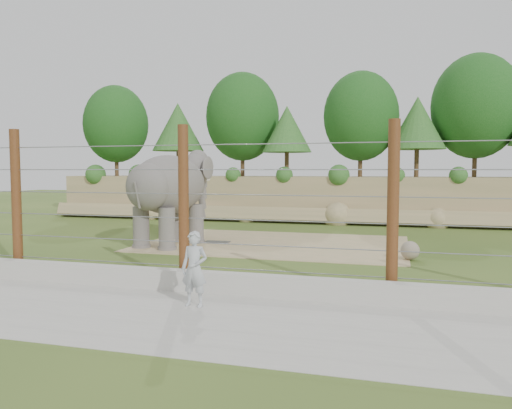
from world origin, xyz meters
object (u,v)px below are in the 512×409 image
(stone_ball, at_px, (410,250))
(barrier_fence, at_px, (184,206))
(zookeeper, at_px, (194,269))
(elephant, at_px, (169,198))

(stone_ball, distance_m, barrier_fence, 7.75)
(stone_ball, relative_size, zookeeper, 0.37)
(elephant, height_order, barrier_fence, barrier_fence)
(elephant, bearing_deg, zookeeper, -50.55)
(stone_ball, height_order, zookeeper, zookeeper)
(elephant, relative_size, zookeeper, 2.79)
(elephant, xyz_separation_m, zookeeper, (4.29, -7.66, -1.00))
(barrier_fence, distance_m, zookeeper, 2.31)
(stone_ball, bearing_deg, elephant, 175.08)
(barrier_fence, bearing_deg, stone_ball, 43.40)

